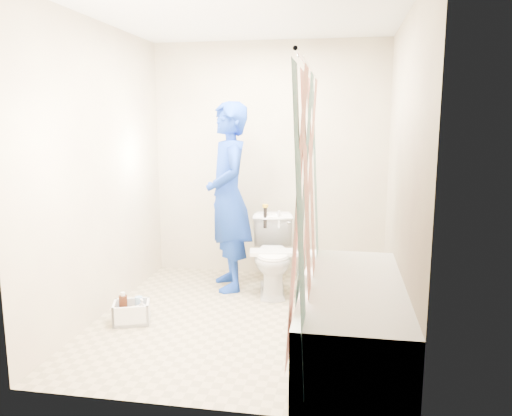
% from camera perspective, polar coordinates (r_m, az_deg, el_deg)
% --- Properties ---
extents(floor, '(2.60, 2.60, 0.00)m').
position_cam_1_polar(floor, '(4.20, -1.30, -12.63)').
color(floor, tan).
rests_on(floor, ground).
extents(ceiling, '(2.40, 2.60, 0.02)m').
position_cam_1_polar(ceiling, '(3.95, -1.44, 21.45)').
color(ceiling, silver).
rests_on(ceiling, wall_back).
extents(wall_back, '(2.40, 0.02, 2.40)m').
position_cam_1_polar(wall_back, '(5.17, 1.45, 5.40)').
color(wall_back, beige).
rests_on(wall_back, ground).
extents(wall_front, '(2.40, 0.02, 2.40)m').
position_cam_1_polar(wall_front, '(2.64, -6.86, 0.87)').
color(wall_front, beige).
rests_on(wall_front, ground).
extents(wall_left, '(0.02, 2.60, 2.40)m').
position_cam_1_polar(wall_left, '(4.29, -17.32, 4.00)').
color(wall_left, beige).
rests_on(wall_left, ground).
extents(wall_right, '(0.02, 2.60, 2.40)m').
position_cam_1_polar(wall_right, '(3.85, 16.48, 3.39)').
color(wall_right, beige).
rests_on(wall_right, ground).
extents(bathtub, '(0.70, 1.75, 0.50)m').
position_cam_1_polar(bathtub, '(3.64, 10.89, -11.95)').
color(bathtub, white).
rests_on(bathtub, ground).
extents(curtain_rod, '(0.02, 1.90, 0.02)m').
position_cam_1_polar(curtain_rod, '(3.40, 6.08, 15.60)').
color(curtain_rod, silver).
rests_on(curtain_rod, wall_back).
extents(shower_curtain, '(0.06, 1.75, 1.80)m').
position_cam_1_polar(shower_curtain, '(3.43, 5.79, -0.04)').
color(shower_curtain, white).
rests_on(shower_curtain, curtain_rod).
extents(toilet, '(0.51, 0.76, 0.71)m').
position_cam_1_polar(toilet, '(4.72, 2.00, -5.44)').
color(toilet, white).
rests_on(toilet, ground).
extents(tank_lid, '(0.46, 0.26, 0.03)m').
position_cam_1_polar(tank_lid, '(4.60, 2.04, -5.08)').
color(tank_lid, white).
rests_on(tank_lid, toilet).
extents(tank_internals, '(0.17, 0.06, 0.23)m').
position_cam_1_polar(tank_internals, '(4.83, 1.48, -0.87)').
color(tank_internals, black).
rests_on(tank_internals, toilet).
extents(plumber, '(0.65, 0.77, 1.79)m').
position_cam_1_polar(plumber, '(4.75, -3.16, 1.25)').
color(plumber, '#1016A5').
rests_on(plumber, ground).
extents(cleaning_caddy, '(0.34, 0.31, 0.22)m').
position_cam_1_polar(cleaning_caddy, '(4.23, -13.91, -11.58)').
color(cleaning_caddy, silver).
rests_on(cleaning_caddy, ground).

